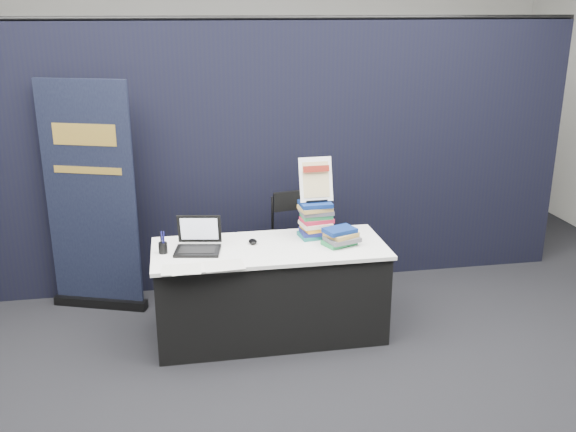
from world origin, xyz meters
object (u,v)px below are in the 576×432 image
Objects in this scene: laptop at (197,243)px; book_stack_short at (341,237)px; display_table at (270,291)px; book_stack_tall at (316,219)px; stacking_chair at (300,245)px; pullup_banner at (92,211)px; info_sign at (316,180)px.

laptop is 1.10m from book_stack_short.
display_table is at bearing 7.53° from laptop.
display_table is 0.67m from book_stack_tall.
book_stack_tall is at bearing 124.86° from book_stack_short.
book_stack_short is 0.29× the size of stacking_chair.
stacking_chair reaches higher than book_stack_short.
display_table is at bearing -135.29° from stacking_chair.
display_table is at bearing -8.97° from pullup_banner.
laptop reaches higher than stacking_chair.
pullup_banner is (-1.79, 0.58, -0.34)m from info_sign.
book_stack_short is 0.14× the size of pullup_banner.
info_sign is (-0.00, 0.03, 0.32)m from book_stack_tall.
book_stack_short is 0.66m from stacking_chair.
laptop is 1.05m from info_sign.
book_stack_short is 2.11m from pullup_banner.
display_table is 0.63m from stacking_chair.
book_stack_short is 0.79× the size of info_sign.
laptop is at bearing -21.58° from pullup_banner.
book_stack_tall is at bearing -92.12° from info_sign.
info_sign is 0.18× the size of pullup_banner.
stacking_chair is (-0.06, 0.32, -0.66)m from info_sign.
book_stack_tall is at bearing 20.99° from display_table.
stacking_chair is (-0.21, 0.56, -0.27)m from book_stack_short.
pullup_banner reaches higher than book_stack_short.
laptop is (-0.55, 0.03, 0.43)m from display_table.
display_table is at bearing 173.76° from book_stack_short.
book_stack_short is at bearing -80.98° from stacking_chair.
stacking_chair is at bearing 110.03° from book_stack_short.
laptop is 1.03× the size of info_sign.
info_sign is (0.95, 0.16, 0.40)m from laptop.
book_stack_short is (0.55, -0.06, 0.44)m from display_table.
pullup_banner is at bearing 156.94° from book_stack_short.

